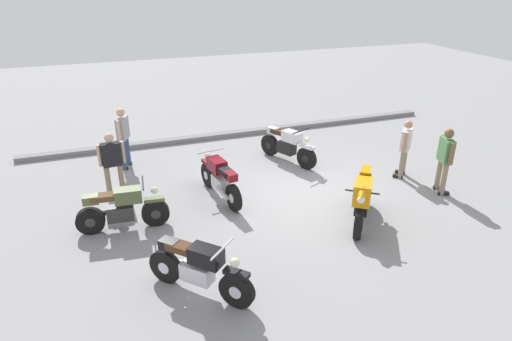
{
  "coord_description": "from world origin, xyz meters",
  "views": [
    {
      "loc": [
        -4.39,
        -9.09,
        5.12
      ],
      "look_at": [
        -1.1,
        0.06,
        0.75
      ],
      "focal_mm": 31.22,
      "sensor_mm": 36.0,
      "label": 1
    }
  ],
  "objects_px": {
    "motorcycle_orange_sportbike": "(362,198)",
    "motorcycle_black_cruiser": "(199,268)",
    "motorcycle_olive_vintage": "(122,209)",
    "motorcycle_maroon_cruiser": "(220,179)",
    "motorcycle_silver_cruiser": "(288,145)",
    "person_in_black_shirt": "(112,161)",
    "person_in_green_shirt": "(445,157)",
    "person_in_gray_shirt": "(123,134)",
    "person_in_white_shirt": "(405,146)"
  },
  "relations": [
    {
      "from": "motorcycle_maroon_cruiser",
      "to": "motorcycle_silver_cruiser",
      "type": "bearing_deg",
      "value": -67.75
    },
    {
      "from": "motorcycle_maroon_cruiser",
      "to": "person_in_green_shirt",
      "type": "height_order",
      "value": "person_in_green_shirt"
    },
    {
      "from": "motorcycle_black_cruiser",
      "to": "person_in_black_shirt",
      "type": "distance_m",
      "value": 4.48
    },
    {
      "from": "motorcycle_silver_cruiser",
      "to": "person_in_gray_shirt",
      "type": "xyz_separation_m",
      "value": [
        -4.46,
        1.17,
        0.48
      ]
    },
    {
      "from": "motorcycle_silver_cruiser",
      "to": "person_in_green_shirt",
      "type": "relative_size",
      "value": 1.16
    },
    {
      "from": "motorcycle_orange_sportbike",
      "to": "motorcycle_black_cruiser",
      "type": "distance_m",
      "value": 4.08
    },
    {
      "from": "motorcycle_olive_vintage",
      "to": "person_in_gray_shirt",
      "type": "relative_size",
      "value": 1.13
    },
    {
      "from": "motorcycle_olive_vintage",
      "to": "person_in_white_shirt",
      "type": "relative_size",
      "value": 1.24
    },
    {
      "from": "motorcycle_orange_sportbike",
      "to": "person_in_green_shirt",
      "type": "relative_size",
      "value": 1.0
    },
    {
      "from": "motorcycle_maroon_cruiser",
      "to": "person_in_white_shirt",
      "type": "distance_m",
      "value": 5.02
    },
    {
      "from": "person_in_green_shirt",
      "to": "motorcycle_maroon_cruiser",
      "type": "bearing_deg",
      "value": -177.42
    },
    {
      "from": "motorcycle_olive_vintage",
      "to": "motorcycle_silver_cruiser",
      "type": "xyz_separation_m",
      "value": [
        4.82,
        2.25,
        0.03
      ]
    },
    {
      "from": "motorcycle_maroon_cruiser",
      "to": "motorcycle_black_cruiser",
      "type": "xyz_separation_m",
      "value": [
        -1.29,
        -3.32,
        0.0
      ]
    },
    {
      "from": "motorcycle_maroon_cruiser",
      "to": "motorcycle_olive_vintage",
      "type": "distance_m",
      "value": 2.46
    },
    {
      "from": "person_in_black_shirt",
      "to": "motorcycle_maroon_cruiser",
      "type": "bearing_deg",
      "value": -118.75
    },
    {
      "from": "motorcycle_black_cruiser",
      "to": "person_in_green_shirt",
      "type": "relative_size",
      "value": 0.95
    },
    {
      "from": "motorcycle_olive_vintage",
      "to": "person_in_white_shirt",
      "type": "distance_m",
      "value": 7.36
    },
    {
      "from": "motorcycle_orange_sportbike",
      "to": "motorcycle_silver_cruiser",
      "type": "distance_m",
      "value": 3.72
    },
    {
      "from": "person_in_black_shirt",
      "to": "person_in_white_shirt",
      "type": "height_order",
      "value": "person_in_black_shirt"
    },
    {
      "from": "person_in_gray_shirt",
      "to": "motorcycle_orange_sportbike",
      "type": "bearing_deg",
      "value": 155.94
    },
    {
      "from": "motorcycle_silver_cruiser",
      "to": "person_in_black_shirt",
      "type": "xyz_separation_m",
      "value": [
        -4.86,
        -0.55,
        0.41
      ]
    },
    {
      "from": "motorcycle_maroon_cruiser",
      "to": "person_in_green_shirt",
      "type": "xyz_separation_m",
      "value": [
        5.29,
        -1.57,
        0.44
      ]
    },
    {
      "from": "motorcycle_maroon_cruiser",
      "to": "person_in_black_shirt",
      "type": "bearing_deg",
      "value": 57.35
    },
    {
      "from": "person_in_gray_shirt",
      "to": "person_in_white_shirt",
      "type": "relative_size",
      "value": 1.1
    },
    {
      "from": "motorcycle_orange_sportbike",
      "to": "person_in_gray_shirt",
      "type": "distance_m",
      "value": 6.74
    },
    {
      "from": "motorcycle_black_cruiser",
      "to": "motorcycle_olive_vintage",
      "type": "bearing_deg",
      "value": 158.8
    },
    {
      "from": "motorcycle_black_cruiser",
      "to": "motorcycle_olive_vintage",
      "type": "distance_m",
      "value": 2.83
    },
    {
      "from": "motorcycle_maroon_cruiser",
      "to": "motorcycle_orange_sportbike",
      "type": "relative_size",
      "value": 1.23
    },
    {
      "from": "motorcycle_maroon_cruiser",
      "to": "person_in_gray_shirt",
      "type": "relative_size",
      "value": 1.2
    },
    {
      "from": "motorcycle_silver_cruiser",
      "to": "person_in_black_shirt",
      "type": "relative_size",
      "value": 1.19
    },
    {
      "from": "motorcycle_black_cruiser",
      "to": "person_in_green_shirt",
      "type": "bearing_deg",
      "value": 61.5
    },
    {
      "from": "person_in_gray_shirt",
      "to": "person_in_white_shirt",
      "type": "distance_m",
      "value": 7.67
    },
    {
      "from": "motorcycle_maroon_cruiser",
      "to": "person_in_black_shirt",
      "type": "distance_m",
      "value": 2.64
    },
    {
      "from": "person_in_gray_shirt",
      "to": "person_in_black_shirt",
      "type": "distance_m",
      "value": 1.76
    },
    {
      "from": "motorcycle_black_cruiser",
      "to": "person_in_white_shirt",
      "type": "bearing_deg",
      "value": 71.26
    },
    {
      "from": "motorcycle_orange_sportbike",
      "to": "person_in_black_shirt",
      "type": "distance_m",
      "value": 5.95
    },
    {
      "from": "motorcycle_maroon_cruiser",
      "to": "person_in_white_shirt",
      "type": "xyz_separation_m",
      "value": [
        4.99,
        -0.44,
        0.36
      ]
    },
    {
      "from": "person_in_black_shirt",
      "to": "person_in_green_shirt",
      "type": "height_order",
      "value": "person_in_green_shirt"
    },
    {
      "from": "motorcycle_orange_sportbike",
      "to": "person_in_gray_shirt",
      "type": "xyz_separation_m",
      "value": [
        -4.62,
        4.88,
        0.41
      ]
    },
    {
      "from": "motorcycle_maroon_cruiser",
      "to": "person_in_white_shirt",
      "type": "bearing_deg",
      "value": -105.02
    },
    {
      "from": "motorcycle_orange_sportbike",
      "to": "motorcycle_olive_vintage",
      "type": "relative_size",
      "value": 0.86
    },
    {
      "from": "person_in_white_shirt",
      "to": "motorcycle_maroon_cruiser",
      "type": "bearing_deg",
      "value": 41.92
    },
    {
      "from": "motorcycle_orange_sportbike",
      "to": "motorcycle_black_cruiser",
      "type": "height_order",
      "value": "motorcycle_orange_sportbike"
    },
    {
      "from": "motorcycle_silver_cruiser",
      "to": "person_in_black_shirt",
      "type": "distance_m",
      "value": 4.91
    },
    {
      "from": "motorcycle_black_cruiser",
      "to": "person_in_black_shirt",
      "type": "bearing_deg",
      "value": 151.04
    },
    {
      "from": "motorcycle_maroon_cruiser",
      "to": "motorcycle_orange_sportbike",
      "type": "bearing_deg",
      "value": -139.58
    },
    {
      "from": "person_in_black_shirt",
      "to": "motorcycle_silver_cruiser",
      "type": "bearing_deg",
      "value": -89.69
    },
    {
      "from": "person_in_green_shirt",
      "to": "motorcycle_olive_vintage",
      "type": "bearing_deg",
      "value": -167.37
    },
    {
      "from": "person_in_white_shirt",
      "to": "person_in_green_shirt",
      "type": "bearing_deg",
      "value": 151.98
    },
    {
      "from": "motorcycle_orange_sportbike",
      "to": "motorcycle_silver_cruiser",
      "type": "bearing_deg",
      "value": -141.17
    }
  ]
}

